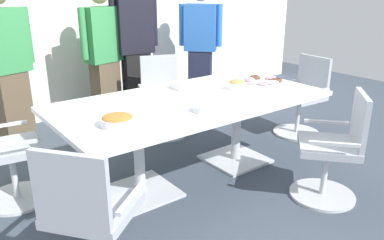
{
  "coord_description": "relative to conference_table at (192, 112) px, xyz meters",
  "views": [
    {
      "loc": [
        -1.95,
        -2.59,
        1.7
      ],
      "look_at": [
        0.0,
        0.0,
        0.55
      ],
      "focal_mm": 36.08,
      "sensor_mm": 36.0,
      "label": 1
    }
  ],
  "objects": [
    {
      "name": "napkin_pile",
      "position": [
        0.13,
        0.32,
        0.16
      ],
      "size": [
        0.18,
        0.18,
        0.07
      ],
      "primitive_type": "cube",
      "color": "white",
      "rests_on": "conference_table"
    },
    {
      "name": "office_chair_2",
      "position": [
        -1.47,
        0.54,
        -0.22
      ],
      "size": [
        0.6,
        0.6,
        0.91
      ],
      "rotation": [
        0.0,
        0.0,
        -1.69
      ],
      "color": "silver",
      "rests_on": "ground"
    },
    {
      "name": "conference_table",
      "position": [
        0.0,
        0.0,
        0.0
      ],
      "size": [
        2.4,
        1.2,
        0.75
      ],
      "color": "silver",
      "rests_on": "ground"
    },
    {
      "name": "snack_bowl_pretzels",
      "position": [
        -0.83,
        -0.22,
        0.17
      ],
      "size": [
        0.25,
        0.25,
        0.09
      ],
      "color": "white",
      "rests_on": "conference_table"
    },
    {
      "name": "person_standing_0",
      "position": [
        -1.1,
        1.74,
        0.27
      ],
      "size": [
        0.61,
        0.33,
        1.73
      ],
      "rotation": [
        0.0,
        0.0,
        -2.87
      ],
      "color": "brown",
      "rests_on": "ground"
    },
    {
      "name": "back_wall",
      "position": [
        0.0,
        2.4,
        0.77
      ],
      "size": [
        8.0,
        0.1,
        2.8
      ],
      "primitive_type": "cube",
      "color": "white",
      "rests_on": "ground"
    },
    {
      "name": "snack_bowl_cookies",
      "position": [
        0.52,
        -0.02,
        0.17
      ],
      "size": [
        0.17,
        0.17,
        0.1
      ],
      "color": "white",
      "rests_on": "conference_table"
    },
    {
      "name": "office_chair_0",
      "position": [
        1.7,
        0.1,
        -0.22
      ],
      "size": [
        0.57,
        0.57,
        0.91
      ],
      "rotation": [
        0.0,
        0.0,
        -4.77
      ],
      "color": "silver",
      "rests_on": "ground"
    },
    {
      "name": "office_chair_3",
      "position": [
        -1.28,
        -0.73,
        -0.22
      ],
      "size": [
        0.76,
        0.76,
        0.91
      ],
      "rotation": [
        0.0,
        0.0,
        -0.91
      ],
      "color": "silver",
      "rests_on": "ground"
    },
    {
      "name": "plate_stack",
      "position": [
        -0.13,
        -0.35,
        0.15
      ],
      "size": [
        0.21,
        0.21,
        0.05
      ],
      "color": "white",
      "rests_on": "conference_table"
    },
    {
      "name": "office_chair_4",
      "position": [
        0.69,
        -1.0,
        -0.22
      ],
      "size": [
        0.76,
        0.76,
        0.91
      ],
      "rotation": [
        0.0,
        0.0,
        0.72
      ],
      "color": "silver",
      "rests_on": "ground"
    },
    {
      "name": "donut_platter",
      "position": [
        0.92,
        0.02,
        0.15
      ],
      "size": [
        0.38,
        0.38,
        0.04
      ],
      "color": "white",
      "rests_on": "conference_table"
    },
    {
      "name": "person_standing_2",
      "position": [
        0.38,
        1.68,
        0.35
      ],
      "size": [
        0.62,
        0.27,
        1.85
      ],
      "rotation": [
        0.0,
        0.0,
        -3.27
      ],
      "color": "black",
      "rests_on": "ground"
    },
    {
      "name": "person_standing_3",
      "position": [
        1.44,
        1.72,
        0.25
      ],
      "size": [
        0.48,
        0.5,
        1.68
      ],
      "rotation": [
        0.0,
        0.0,
        -3.96
      ],
      "color": "#232842",
      "rests_on": "ground"
    },
    {
      "name": "person_standing_1",
      "position": [
        -0.02,
        1.74,
        0.26
      ],
      "size": [
        0.61,
        0.32,
        1.7
      ],
      "rotation": [
        0.0,
        0.0,
        -2.88
      ],
      "color": "brown",
      "rests_on": "ground"
    },
    {
      "name": "ground_plane",
      "position": [
        0.0,
        0.0,
        -0.63
      ],
      "size": [
        10.0,
        10.0,
        0.01
      ],
      "primitive_type": "cube",
      "color": "#3D4754"
    },
    {
      "name": "office_chair_1",
      "position": [
        0.38,
        1.08,
        -0.22
      ],
      "size": [
        0.69,
        0.69,
        0.91
      ],
      "rotation": [
        0.0,
        0.0,
        -3.49
      ],
      "color": "silver",
      "rests_on": "ground"
    }
  ]
}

